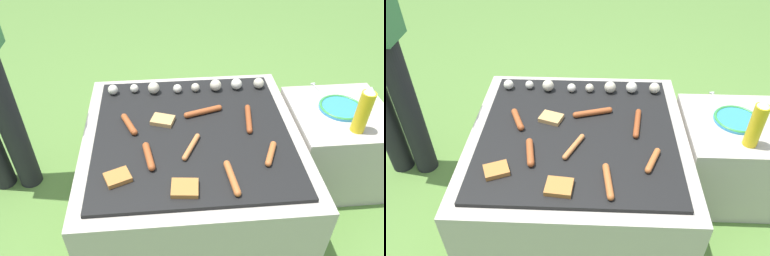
# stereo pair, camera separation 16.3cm
# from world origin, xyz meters

# --- Properties ---
(ground_plane) EXTENTS (14.00, 14.00, 0.00)m
(ground_plane) POSITION_xyz_m (0.00, 0.00, 0.00)
(ground_plane) COLOR #567F38
(grill) EXTENTS (0.96, 0.96, 0.41)m
(grill) POSITION_xyz_m (0.00, 0.00, 0.20)
(grill) COLOR #B2AA9E
(grill) RESTS_ON ground_plane
(side_ledge) EXTENTS (0.46, 0.47, 0.41)m
(side_ledge) POSITION_xyz_m (0.72, 0.09, 0.21)
(side_ledge) COLOR #B2AA9E
(side_ledge) RESTS_ON ground_plane
(sausage_front_center) EXTENTS (0.05, 0.16, 0.03)m
(sausage_front_center) POSITION_xyz_m (-0.19, -0.16, 0.43)
(sausage_front_center) COLOR #A34C23
(sausage_front_center) RESTS_ON grill
(sausage_front_left) EXTENTS (0.08, 0.15, 0.03)m
(sausage_front_left) POSITION_xyz_m (-0.28, 0.06, 0.43)
(sausage_front_left) COLOR #A34C23
(sausage_front_left) RESTS_ON grill
(sausage_back_right) EXTENTS (0.05, 0.20, 0.03)m
(sausage_back_right) POSITION_xyz_m (0.26, 0.05, 0.43)
(sausage_back_right) COLOR #93421E
(sausage_back_right) RESTS_ON grill
(sausage_back_center) EXTENTS (0.04, 0.18, 0.03)m
(sausage_back_center) POSITION_xyz_m (0.13, -0.30, 0.43)
(sausage_back_center) COLOR #B7602D
(sausage_back_center) RESTS_ON grill
(sausage_mid_right) EXTENTS (0.09, 0.15, 0.02)m
(sausage_mid_right) POSITION_xyz_m (-0.01, -0.11, 0.42)
(sausage_mid_right) COLOR #C6753D
(sausage_mid_right) RESTS_ON grill
(sausage_front_right) EXTENTS (0.08, 0.14, 0.03)m
(sausage_front_right) POSITION_xyz_m (0.31, -0.18, 0.43)
(sausage_front_right) COLOR #B7602D
(sausage_front_right) RESTS_ON grill
(sausage_back_left) EXTENTS (0.18, 0.07, 0.03)m
(sausage_back_left) POSITION_xyz_m (0.06, 0.13, 0.43)
(sausage_back_left) COLOR #A34C23
(sausage_back_left) RESTS_ON grill
(bread_slice_center) EXTENTS (0.12, 0.11, 0.02)m
(bread_slice_center) POSITION_xyz_m (-0.31, -0.26, 0.42)
(bread_slice_center) COLOR #B27033
(bread_slice_center) RESTS_ON grill
(bread_slice_left) EXTENTS (0.12, 0.10, 0.02)m
(bread_slice_left) POSITION_xyz_m (-0.13, 0.08, 0.42)
(bread_slice_left) COLOR tan
(bread_slice_left) RESTS_ON grill
(bread_slice_right) EXTENTS (0.11, 0.10, 0.02)m
(bread_slice_right) POSITION_xyz_m (-0.06, -0.34, 0.42)
(bread_slice_right) COLOR #B27033
(bread_slice_right) RESTS_ON grill
(mushroom_row) EXTENTS (0.79, 0.07, 0.06)m
(mushroom_row) POSITION_xyz_m (0.03, 0.33, 0.44)
(mushroom_row) COLOR silver
(mushroom_row) RESTS_ON grill
(plate_colorful) EXTENTS (0.21, 0.21, 0.02)m
(plate_colorful) POSITION_xyz_m (0.72, 0.11, 0.42)
(plate_colorful) COLOR #338CCC
(plate_colorful) RESTS_ON side_ledge
(condiment_bottle) EXTENTS (0.06, 0.06, 0.23)m
(condiment_bottle) POSITION_xyz_m (0.73, -0.05, 0.52)
(condiment_bottle) COLOR gold
(condiment_bottle) RESTS_ON side_ledge
(fork_utensil) EXTENTS (0.05, 0.17, 0.01)m
(fork_utensil) POSITION_xyz_m (0.67, 0.26, 0.42)
(fork_utensil) COLOR silver
(fork_utensil) RESTS_ON side_ledge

